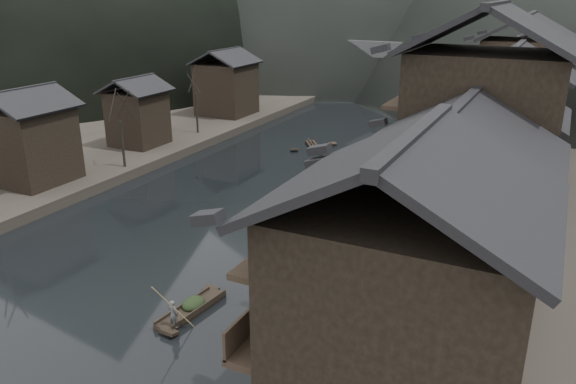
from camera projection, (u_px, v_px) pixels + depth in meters
The scene contains 12 objects.
water at pixel (144, 293), 33.43m from camera, with size 300.00×300.00×0.00m, color black.
left_bank at pixel (135, 109), 81.52m from camera, with size 40.00×200.00×1.20m, color #2D2823.
stilt_houses at pixel (507, 115), 39.09m from camera, with size 9.00×67.60×16.70m.
left_houses at pixel (111, 108), 56.99m from camera, with size 8.10×53.20×8.73m.
bare_trees at pixel (61, 126), 47.25m from camera, with size 3.46×43.24×6.92m.
moored_sampans at pixel (441, 188), 50.46m from camera, with size 3.27×73.90×0.47m.
midriver_boats at pixel (386, 131), 71.01m from camera, with size 11.61×29.10×0.45m.
stone_bridge at pixel (429, 66), 92.39m from camera, with size 40.00×6.00×9.00m.
hero_sampan at pixel (192, 309), 31.34m from camera, with size 1.62×5.35×0.44m.
cargo_heap at pixel (193, 298), 31.35m from camera, with size 1.16×1.53×0.70m, color black.
boatman at pixel (173, 310), 29.35m from camera, with size 0.58×0.38×1.60m, color #505052.
bamboo_pole at pixel (173, 269), 28.42m from camera, with size 0.06×0.06×4.02m, color #8C7A51.
Camera 1 is at (20.69, -22.55, 17.04)m, focal length 35.00 mm.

